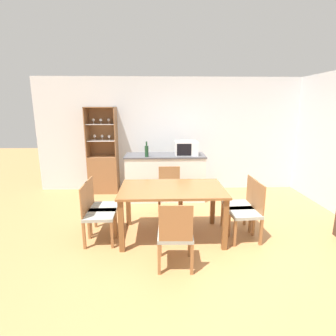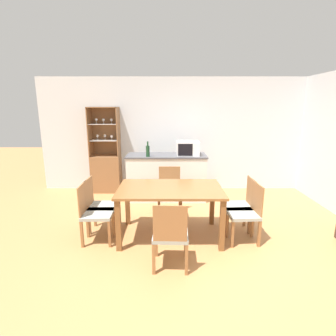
% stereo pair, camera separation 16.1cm
% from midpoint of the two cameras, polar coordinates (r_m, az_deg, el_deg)
% --- Properties ---
extents(ground_plane, '(18.00, 18.00, 0.00)m').
position_cam_midpoint_polar(ground_plane, '(3.94, 6.79, -15.92)').
color(ground_plane, '#B27A47').
extents(wall_back, '(6.80, 0.06, 2.55)m').
position_cam_midpoint_polar(wall_back, '(6.09, 3.35, 7.22)').
color(wall_back, silver).
rests_on(wall_back, ground_plane).
extents(kitchen_counter, '(1.63, 0.63, 0.95)m').
position_cam_midpoint_polar(kitchen_counter, '(5.49, -1.47, -1.95)').
color(kitchen_counter, silver).
rests_on(kitchen_counter, ground_plane).
extents(display_cabinet, '(0.65, 0.40, 1.90)m').
position_cam_midpoint_polar(display_cabinet, '(6.11, -14.57, 0.12)').
color(display_cabinet, brown).
rests_on(display_cabinet, ground_plane).
extents(dining_table, '(1.51, 0.95, 0.76)m').
position_cam_midpoint_polar(dining_table, '(3.85, -0.30, -5.79)').
color(dining_table, brown).
rests_on(dining_table, ground_plane).
extents(dining_chair_head_near, '(0.43, 0.43, 0.86)m').
position_cam_midpoint_polar(dining_chair_head_near, '(3.21, 0.13, -14.30)').
color(dining_chair_head_near, '#999E93').
rests_on(dining_chair_head_near, ground_plane).
extents(dining_chair_head_far, '(0.43, 0.43, 0.86)m').
position_cam_midpoint_polar(dining_chair_head_far, '(4.68, -0.61, -5.22)').
color(dining_chair_head_far, '#999E93').
rests_on(dining_chair_head_far, ground_plane).
extents(dining_chair_side_left_far, '(0.42, 0.42, 0.86)m').
position_cam_midpoint_polar(dining_chair_side_left_far, '(4.18, -15.51, -8.05)').
color(dining_chair_side_left_far, '#999E93').
rests_on(dining_chair_side_left_far, ground_plane).
extents(dining_chair_side_right_far, '(0.43, 0.43, 0.86)m').
position_cam_midpoint_polar(dining_chair_side_right_far, '(4.23, 14.57, -7.70)').
color(dining_chair_side_right_far, '#999E93').
rests_on(dining_chair_side_right_far, ground_plane).
extents(dining_chair_side_right_near, '(0.44, 0.44, 0.86)m').
position_cam_midpoint_polar(dining_chair_side_right_near, '(3.98, 15.71, -9.13)').
color(dining_chair_side_right_near, '#999E93').
rests_on(dining_chair_side_right_near, ground_plane).
extents(dining_chair_side_left_near, '(0.43, 0.43, 0.86)m').
position_cam_midpoint_polar(dining_chair_side_left_near, '(3.92, -16.46, -9.56)').
color(dining_chair_side_left_near, '#999E93').
rests_on(dining_chair_side_left_near, ground_plane).
extents(microwave, '(0.45, 0.40, 0.28)m').
position_cam_midpoint_polar(microwave, '(5.36, 3.12, 4.34)').
color(microwave, silver).
rests_on(microwave, kitchen_counter).
extents(wine_bottle, '(0.07, 0.07, 0.30)m').
position_cam_midpoint_polar(wine_bottle, '(5.17, -5.57, 3.74)').
color(wine_bottle, '#193D23').
rests_on(wine_bottle, kitchen_counter).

